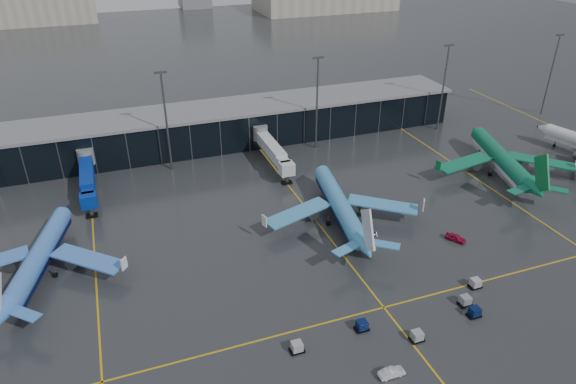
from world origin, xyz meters
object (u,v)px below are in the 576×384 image
object	(u,v)px
service_van_white	(392,372)
mobile_airstair	(368,242)
airliner_arkefly	(37,245)
baggage_carts	(418,317)
airliner_aer_lingus	(503,149)
service_van_red	(456,238)
airliner_klm_near	(339,194)

from	to	relation	value
service_van_white	mobile_airstair	bearing A→B (deg)	-22.15
airliner_arkefly	baggage_carts	xyz separation A→B (m)	(57.43, -34.80, -5.09)
airliner_aer_lingus	service_van_white	size ratio (longest dim) A/B	10.65
mobile_airstair	baggage_carts	bearing A→B (deg)	-93.17
airliner_aer_lingus	baggage_carts	distance (m)	63.06
baggage_carts	service_van_red	distance (m)	26.20
airliner_klm_near	service_van_red	world-z (taller)	airliner_klm_near
service_van_white	airliner_aer_lingus	bearing A→B (deg)	-51.03
service_van_red	airliner_aer_lingus	bearing A→B (deg)	4.56
service_van_red	service_van_white	bearing A→B (deg)	-171.87
airliner_arkefly	airliner_aer_lingus	bearing A→B (deg)	17.73
airliner_arkefly	baggage_carts	size ratio (longest dim) A/B	1.03
airliner_arkefly	service_van_red	xyz separation A→B (m)	(77.21, -17.62, -5.15)
mobile_airstair	airliner_klm_near	bearing A→B (deg)	98.91
airliner_aer_lingus	baggage_carts	world-z (taller)	airliner_aer_lingus
airliner_arkefly	airliner_klm_near	xyz separation A→B (m)	(58.61, -1.95, 0.28)
service_van_white	airliner_arkefly	bearing A→B (deg)	47.51
airliner_arkefly	baggage_carts	bearing A→B (deg)	-15.98
mobile_airstair	service_van_red	world-z (taller)	mobile_airstair
baggage_carts	airliner_aer_lingus	bearing A→B (deg)	38.89
airliner_arkefly	airliner_aer_lingus	size ratio (longest dim) A/B	0.91
mobile_airstair	service_van_red	size ratio (longest dim) A/B	0.83
baggage_carts	mobile_airstair	distance (m)	21.78
mobile_airstair	airliner_arkefly	bearing A→B (deg)	170.61
airliner_arkefly	service_van_red	world-z (taller)	airliner_arkefly
airliner_arkefly	mobile_airstair	world-z (taller)	airliner_arkefly
airliner_klm_near	baggage_carts	world-z (taller)	airliner_klm_near
airliner_klm_near	service_van_red	bearing A→B (deg)	-30.72
airliner_klm_near	baggage_carts	size ratio (longest dim) A/B	1.08
service_van_white	baggage_carts	bearing A→B (deg)	-49.32
airliner_aer_lingus	service_van_red	bearing A→B (deg)	-125.12
baggage_carts	mobile_airstair	world-z (taller)	mobile_airstair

